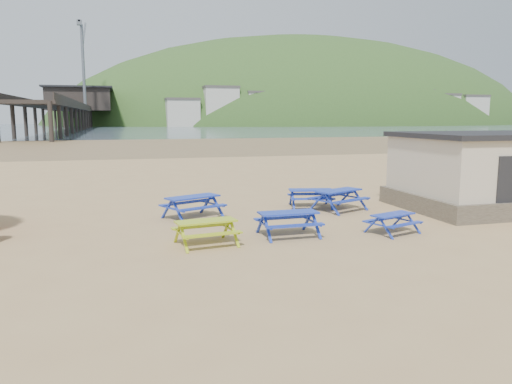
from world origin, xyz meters
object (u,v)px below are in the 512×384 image
object	(u,v)px
picnic_table_blue_a	(193,207)
picnic_table_blue_b	(311,198)
picnic_table_yellow	(206,233)
amenity_block	(493,171)

from	to	relation	value
picnic_table_blue_a	picnic_table_blue_b	xyz separation A→B (m)	(5.14, 1.03, -0.04)
picnic_table_yellow	amenity_block	bearing A→B (deg)	4.69
picnic_table_blue_a	amenity_block	size ratio (longest dim) A/B	0.34
picnic_table_blue_b	amenity_block	world-z (taller)	amenity_block
amenity_block	picnic_table_blue_a	bearing A→B (deg)	174.96
picnic_table_blue_a	picnic_table_blue_b	bearing A→B (deg)	-13.23
picnic_table_blue_a	picnic_table_blue_b	size ratio (longest dim) A/B	1.20
picnic_table_blue_a	picnic_table_blue_b	distance (m)	5.25
picnic_table_yellow	picnic_table_blue_b	bearing A→B (deg)	35.05
picnic_table_blue_b	picnic_table_blue_a	bearing A→B (deg)	-156.24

